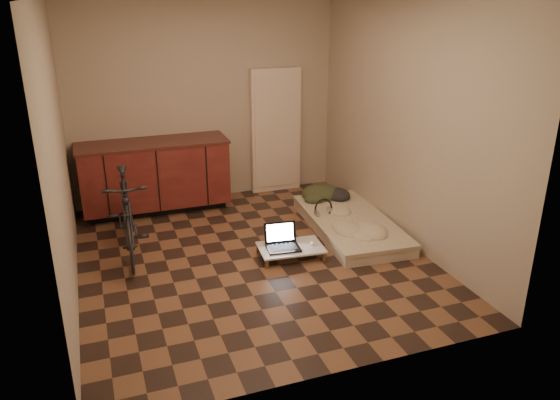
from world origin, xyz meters
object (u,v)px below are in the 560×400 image
object	(u,v)px
bicycle	(126,210)
lap_desk	(291,248)
futon	(350,224)
laptop	(282,242)

from	to	relation	value
bicycle	lap_desk	distance (m)	1.77
futon	laptop	distance (m)	1.06
futon	laptop	size ratio (longest dim) A/B	4.95
bicycle	lap_desk	bearing A→B (deg)	-19.60
futon	laptop	world-z (taller)	laptop
lap_desk	futon	bearing A→B (deg)	28.97
futon	lap_desk	world-z (taller)	futon
bicycle	futon	size ratio (longest dim) A/B	0.84
lap_desk	laptop	bearing A→B (deg)	164.08
lap_desk	laptop	size ratio (longest dim) A/B	1.91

